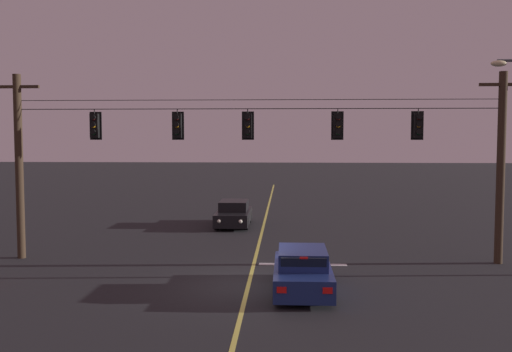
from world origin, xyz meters
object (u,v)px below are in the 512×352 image
car_waiting_near_lane (302,271)px  traffic_light_left_inner (177,126)px  traffic_light_leftmost (94,126)px  traffic_light_right_inner (338,125)px  traffic_light_centre (248,125)px  traffic_light_rightmost (418,125)px  car_oncoming_lead (234,214)px

car_waiting_near_lane → traffic_light_left_inner: bearing=137.5°
traffic_light_leftmost → traffic_light_right_inner: 9.65m
traffic_light_right_inner → car_waiting_near_lane: (-1.47, -4.44, -4.73)m
traffic_light_centre → traffic_light_right_inner: 3.52m
traffic_light_rightmost → car_oncoming_lead: size_ratio=0.28×
car_waiting_near_lane → traffic_light_right_inner: bearing=71.6°
car_waiting_near_lane → car_oncoming_lead: 13.80m
traffic_light_leftmost → car_waiting_near_lane: (8.18, -4.44, -4.73)m
traffic_light_centre → car_oncoming_lead: bearing=98.8°
traffic_light_left_inner → car_waiting_near_lane: 8.10m
traffic_light_left_inner → traffic_light_rightmost: size_ratio=1.00×
traffic_light_right_inner → traffic_light_rightmost: (3.10, 0.00, 0.00)m
traffic_light_rightmost → traffic_light_left_inner: bearing=180.0°
traffic_light_rightmost → traffic_light_right_inner: bearing=180.0°
traffic_light_left_inner → traffic_light_right_inner: size_ratio=1.00×
traffic_light_rightmost → car_waiting_near_lane: bearing=-135.9°
traffic_light_centre → traffic_light_right_inner: same height
traffic_light_left_inner → car_oncoming_lead: size_ratio=0.28×
traffic_light_leftmost → car_oncoming_lead: size_ratio=0.28×
traffic_light_right_inner → traffic_light_rightmost: size_ratio=1.00×
traffic_light_leftmost → traffic_light_centre: (6.13, 0.00, 0.00)m
traffic_light_left_inner → traffic_light_centre: (2.79, 0.00, 0.00)m
traffic_light_centre → traffic_light_left_inner: bearing=180.0°
traffic_light_rightmost → car_oncoming_lead: 12.89m
traffic_light_right_inner → car_oncoming_lead: (-4.90, 8.93, -4.73)m
car_oncoming_lead → traffic_light_rightmost: bearing=-48.1°
traffic_light_centre → car_oncoming_lead: traffic_light_centre is taller
traffic_light_centre → car_oncoming_lead: (-1.38, 8.93, -4.73)m
traffic_light_leftmost → traffic_light_left_inner: (3.33, 0.00, 0.00)m
traffic_light_left_inner → traffic_light_right_inner: same height
traffic_light_centre → car_oncoming_lead: size_ratio=0.28×
traffic_light_leftmost → traffic_light_centre: 6.13m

